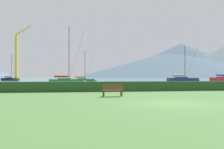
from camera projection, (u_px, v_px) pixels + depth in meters
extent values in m
plane|color=#477038|center=(171.00, 103.00, 12.88)|extent=(1000.00, 1000.00, 0.00)
cube|color=slate|center=(85.00, 79.00, 148.28)|extent=(320.00, 246.00, 0.00)
cube|color=#284C23|center=(128.00, 86.00, 23.76)|extent=(80.00, 1.20, 0.99)
cube|color=navy|center=(183.00, 80.00, 57.78)|extent=(7.38, 2.58, 1.16)
cone|color=navy|center=(198.00, 80.00, 58.38)|extent=(1.27, 0.99, 0.98)
cube|color=#1B2449|center=(181.00, 79.00, 57.72)|extent=(2.75, 1.79, 0.74)
cylinder|color=#333338|center=(185.00, 63.00, 57.91)|extent=(0.15, 0.15, 8.56)
cylinder|color=#333338|center=(179.00, 75.00, 57.64)|extent=(3.31, 0.15, 0.13)
cylinder|color=tan|center=(179.00, 75.00, 57.64)|extent=(2.82, 0.49, 0.46)
cylinder|color=#333338|center=(191.00, 64.00, 58.16)|extent=(3.50, 0.06, 8.15)
cube|color=#236B38|center=(83.00, 81.00, 59.22)|extent=(5.90, 2.56, 0.90)
cone|color=#236B38|center=(96.00, 81.00, 60.06)|extent=(1.06, 0.86, 0.76)
cube|color=#206032|center=(82.00, 79.00, 59.14)|extent=(2.26, 1.59, 0.57)
cylinder|color=#333338|center=(85.00, 65.00, 59.38)|extent=(0.11, 0.11, 7.79)
cylinder|color=#333338|center=(80.00, 77.00, 59.02)|extent=(2.57, 0.37, 0.10)
cylinder|color=orange|center=(80.00, 77.00, 59.02)|extent=(2.21, 0.59, 0.36)
cylinder|color=#333338|center=(90.00, 66.00, 59.72)|extent=(2.71, 0.31, 7.40)
cube|color=red|center=(224.00, 80.00, 65.51)|extent=(8.21, 3.71, 1.25)
cube|color=#A52020|center=(223.00, 78.00, 65.39)|extent=(3.17, 2.27, 0.79)
cylinder|color=#333338|center=(221.00, 75.00, 65.21)|extent=(3.56, 0.59, 0.14)
cylinder|color=#2847A3|center=(221.00, 75.00, 65.21)|extent=(3.07, 0.88, 0.50)
cube|color=black|center=(10.00, 79.00, 88.08)|extent=(6.09, 2.16, 0.95)
cone|color=black|center=(20.00, 79.00, 88.65)|extent=(1.05, 0.82, 0.81)
cube|color=black|center=(9.00, 78.00, 88.02)|extent=(2.27, 1.48, 0.61)
cylinder|color=#333338|center=(11.00, 66.00, 88.21)|extent=(0.12, 0.12, 9.66)
cylinder|color=#333338|center=(8.00, 77.00, 87.95)|extent=(2.73, 0.14, 0.10)
cylinder|color=#2D7542|center=(8.00, 77.00, 87.95)|extent=(2.32, 0.41, 0.38)
cylinder|color=#333338|center=(15.00, 67.00, 88.44)|extent=(2.88, 0.06, 9.19)
cube|color=#236B38|center=(66.00, 82.00, 43.73)|extent=(6.52, 3.09, 0.98)
cone|color=#236B38|center=(85.00, 82.00, 44.82)|extent=(1.19, 0.99, 0.84)
cube|color=#206032|center=(64.00, 80.00, 43.63)|extent=(2.53, 1.84, 0.63)
cylinder|color=#333338|center=(69.00, 54.00, 43.94)|extent=(0.13, 0.13, 10.61)
cylinder|color=#333338|center=(61.00, 76.00, 43.48)|extent=(2.80, 0.54, 0.11)
cylinder|color=red|center=(61.00, 76.00, 43.48)|extent=(2.43, 0.76, 0.39)
cylinder|color=#333338|center=(77.00, 55.00, 44.39)|extent=(2.95, 0.49, 10.08)
cube|color=brown|center=(113.00, 91.00, 17.27)|extent=(1.56, 0.55, 0.06)
cube|color=brown|center=(113.00, 87.00, 17.09)|extent=(1.54, 0.23, 0.45)
cylinder|color=#333338|center=(121.00, 93.00, 17.58)|extent=(0.08, 0.08, 0.45)
cylinder|color=#333338|center=(103.00, 94.00, 17.28)|extent=(0.08, 0.08, 0.45)
cylinder|color=#333338|center=(122.00, 94.00, 17.25)|extent=(0.08, 0.08, 0.45)
cylinder|color=#333338|center=(104.00, 94.00, 16.96)|extent=(0.08, 0.08, 0.45)
cube|color=#333338|center=(16.00, 80.00, 82.85)|extent=(2.00, 2.00, 0.80)
cube|color=gold|center=(16.00, 56.00, 82.92)|extent=(0.80, 0.80, 15.83)
cube|color=gold|center=(24.00, 30.00, 83.40)|extent=(5.38, 0.36, 3.64)
cone|color=#425666|center=(174.00, 64.00, 398.11)|extent=(335.22, 335.22, 46.94)
cone|color=slate|center=(223.00, 62.00, 355.83)|extent=(187.95, 187.95, 47.95)
cone|color=#425666|center=(181.00, 60.00, 408.89)|extent=(270.10, 270.10, 60.05)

